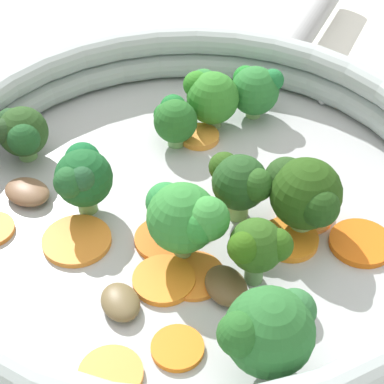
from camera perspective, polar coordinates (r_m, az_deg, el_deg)
name	(u,v)px	position (r m, az deg, el deg)	size (l,w,h in m)	color
ground_plane	(192,225)	(0.46, 0.00, -2.92)	(4.00, 4.00, 0.00)	white
skillet	(192,216)	(0.45, 0.00, -2.19)	(0.35, 0.35, 0.02)	#B2B5B7
skillet_rim_wall	(192,183)	(0.43, 0.00, 0.83)	(0.38, 0.38, 0.05)	#ABB9BA
skillet_handle	(312,19)	(0.67, 10.58, 14.89)	(0.03, 0.03, 0.22)	#999B9E
skillet_rivet_left	(323,99)	(0.56, 11.56, 8.07)	(0.01, 0.01, 0.01)	#B0B0BB
skillet_rivet_right	(220,75)	(0.58, 2.53, 10.35)	(0.01, 0.01, 0.01)	#AFB0B9
carrot_slice_0	(184,216)	(0.44, -0.73, -2.15)	(0.05, 0.05, 0.01)	orange
carrot_slice_1	(289,239)	(0.43, 8.63, -4.17)	(0.04, 0.04, 0.00)	orange
carrot_slice_2	(199,137)	(0.51, 0.67, 4.95)	(0.03, 0.03, 0.00)	#F99537
carrot_slice_4	(77,240)	(0.43, -10.21, -4.26)	(0.05, 0.05, 0.00)	orange
carrot_slice_5	(178,348)	(0.37, -1.30, -13.69)	(0.03, 0.03, 0.00)	orange
carrot_slice_6	(193,275)	(0.40, 0.12, -7.43)	(0.04, 0.04, 0.00)	orange
carrot_slice_7	(165,239)	(0.42, -2.42, -4.20)	(0.04, 0.04, 0.00)	#D76213
carrot_slice_8	(164,280)	(0.40, -2.52, -7.81)	(0.04, 0.04, 0.00)	orange
carrot_slice_9	(111,374)	(0.36, -7.24, -15.79)	(0.04, 0.04, 0.00)	orange
carrot_slice_10	(305,214)	(0.45, 9.98, -1.95)	(0.04, 0.04, 0.00)	orange
carrot_slice_11	(361,243)	(0.44, 14.80, -4.39)	(0.04, 0.04, 0.00)	orange
broccoli_floret_0	(177,119)	(0.49, -1.31, 6.54)	(0.04, 0.04, 0.04)	#7BB36C
broccoli_floret_1	(240,182)	(0.42, 4.32, 0.86)	(0.04, 0.04, 0.05)	#8BB760
broccoli_floret_2	(210,95)	(0.51, 1.59, 8.60)	(0.04, 0.05, 0.05)	#7C9B5E
broccoli_floret_3	(255,89)	(0.53, 5.63, 9.10)	(0.04, 0.04, 0.04)	#86B66C
broccoli_floret_4	(21,132)	(0.49, -15.00, 5.15)	(0.04, 0.04, 0.04)	#6C9E59
broccoli_floret_5	(304,193)	(0.42, 9.93, -0.12)	(0.05, 0.06, 0.06)	#8BB36B
broccoli_floret_6	(185,217)	(0.39, -0.67, -2.27)	(0.05, 0.05, 0.06)	#7FA05E
broccoli_floret_7	(82,176)	(0.43, -9.73, 1.38)	(0.04, 0.05, 0.05)	#82AE5F
broccoli_floret_8	(269,331)	(0.34, 6.87, -12.14)	(0.05, 0.05, 0.06)	#679555
broccoli_floret_9	(256,247)	(0.38, 5.75, -4.89)	(0.04, 0.03, 0.05)	#5F8D50
mushroom_piece_0	(226,286)	(0.39, 3.05, -8.32)	(0.03, 0.02, 0.01)	brown
mushroom_piece_1	(120,302)	(0.39, -6.39, -9.70)	(0.03, 0.02, 0.01)	brown
mushroom_piece_2	(27,192)	(0.47, -14.45, 0.02)	(0.04, 0.03, 0.01)	brown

